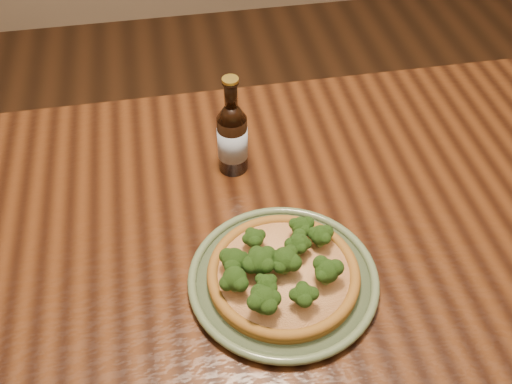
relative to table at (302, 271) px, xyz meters
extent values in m
cube|color=#40200D|center=(0.00, 0.00, 0.07)|extent=(1.60, 0.90, 0.04)
cylinder|color=#576B49|center=(-0.06, -0.09, 0.10)|extent=(0.28, 0.28, 0.01)
torus|color=#576B49|center=(-0.06, -0.09, 0.11)|extent=(0.30, 0.30, 0.01)
torus|color=#576B49|center=(-0.06, -0.09, 0.10)|extent=(0.24, 0.24, 0.01)
cylinder|color=#8D5E1F|center=(-0.06, -0.09, 0.11)|extent=(0.24, 0.24, 0.01)
torus|color=#8D5E1F|center=(-0.06, -0.09, 0.12)|extent=(0.24, 0.24, 0.02)
cylinder|color=beige|center=(-0.06, -0.09, 0.12)|extent=(0.21, 0.21, 0.01)
sphere|color=#315B1C|center=(-0.06, -0.08, 0.15)|extent=(0.06, 0.06, 0.04)
sphere|color=#315B1C|center=(-0.14, -0.10, 0.15)|extent=(0.05, 0.05, 0.04)
sphere|color=#315B1C|center=(-0.09, -0.08, 0.15)|extent=(0.06, 0.06, 0.04)
sphere|color=#315B1C|center=(-0.04, -0.15, 0.15)|extent=(0.04, 0.04, 0.03)
sphere|color=#315B1C|center=(-0.09, -0.12, 0.14)|extent=(0.04, 0.04, 0.03)
sphere|color=#315B1C|center=(-0.03, -0.05, 0.15)|extent=(0.04, 0.04, 0.03)
sphere|color=#315B1C|center=(0.00, -0.12, 0.15)|extent=(0.05, 0.05, 0.04)
sphere|color=#315B1C|center=(0.01, -0.04, 0.15)|extent=(0.05, 0.05, 0.03)
sphere|color=#315B1C|center=(-0.13, -0.07, 0.15)|extent=(0.05, 0.05, 0.04)
sphere|color=#315B1C|center=(-0.10, -0.15, 0.15)|extent=(0.05, 0.05, 0.04)
sphere|color=#315B1C|center=(-0.09, -0.03, 0.14)|extent=(0.03, 0.03, 0.03)
sphere|color=#315B1C|center=(-0.01, -0.02, 0.15)|extent=(0.04, 0.04, 0.03)
cylinder|color=black|center=(-0.09, 0.20, 0.15)|extent=(0.05, 0.05, 0.12)
cone|color=black|center=(-0.09, 0.20, 0.23)|extent=(0.05, 0.05, 0.03)
cylinder|color=black|center=(-0.09, 0.20, 0.26)|extent=(0.02, 0.02, 0.05)
torus|color=black|center=(-0.09, 0.20, 0.29)|extent=(0.03, 0.03, 0.00)
cylinder|color=#A58C33|center=(-0.09, 0.20, 0.29)|extent=(0.03, 0.03, 0.01)
cylinder|color=#A6B5C8|center=(-0.09, 0.20, 0.16)|extent=(0.06, 0.06, 0.06)
camera|label=1|loc=(-0.20, -0.63, 0.88)|focal=42.00mm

